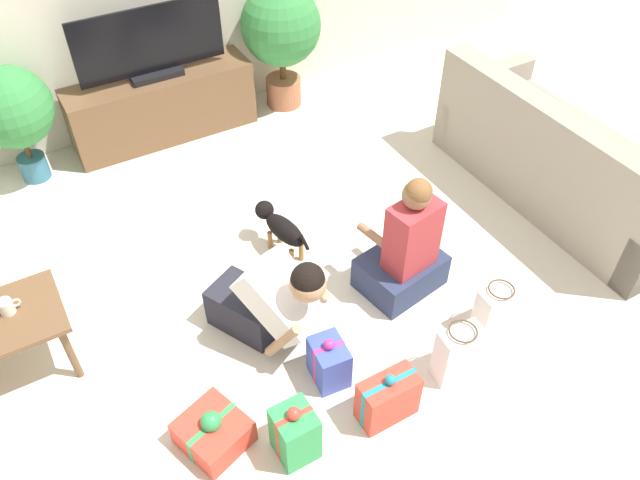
{
  "coord_description": "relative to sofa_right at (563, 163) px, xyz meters",
  "views": [
    {
      "loc": [
        -1.03,
        -2.29,
        3.11
      ],
      "look_at": [
        0.35,
        0.12,
        0.45
      ],
      "focal_mm": 35.0,
      "sensor_mm": 36.0,
      "label": 1
    }
  ],
  "objects": [
    {
      "name": "person_sitting",
      "position": [
        -1.58,
        -0.2,
        0.01
      ],
      "size": [
        0.58,
        0.54,
        0.92
      ],
      "rotation": [
        0.0,
        0.0,
        3.31
      ],
      "color": "#283351",
      "rests_on": "ground_plane"
    },
    {
      "name": "gift_box_d",
      "position": [
        -2.36,
        -0.57,
        -0.16
      ],
      "size": [
        0.21,
        0.25,
        0.34
      ],
      "rotation": [
        0.0,
        0.0,
        -0.1
      ],
      "color": "#3D51BC",
      "rests_on": "ground_plane"
    },
    {
      "name": "dog",
      "position": [
        -2.12,
        0.51,
        -0.08
      ],
      "size": [
        0.22,
        0.55,
        0.33
      ],
      "rotation": [
        0.0,
        0.0,
        3.35
      ],
      "color": "black",
      "rests_on": "ground_plane"
    },
    {
      "name": "potted_plant_back_right",
      "position": [
        -1.2,
        2.24,
        0.41
      ],
      "size": [
        0.69,
        0.69,
        1.11
      ],
      "color": "#A36042",
      "rests_on": "ground_plane"
    },
    {
      "name": "gift_bag_b",
      "position": [
        -1.29,
        -0.76,
        -0.14
      ],
      "size": [
        0.25,
        0.16,
        0.36
      ],
      "rotation": [
        0.0,
        0.0,
        -0.03
      ],
      "color": "white",
      "rests_on": "ground_plane"
    },
    {
      "name": "tv_console",
      "position": [
        -2.32,
        2.29,
        -0.02
      ],
      "size": [
        1.54,
        0.4,
        0.56
      ],
      "color": "brown",
      "rests_on": "ground_plane"
    },
    {
      "name": "gift_box_b",
      "position": [
        -2.21,
        -0.94,
        -0.15
      ],
      "size": [
        0.33,
        0.17,
        0.36
      ],
      "rotation": [
        0.0,
        0.0,
        0.0
      ],
      "color": "red",
      "rests_on": "ground_plane"
    },
    {
      "name": "potted_plant_back_left",
      "position": [
        -3.44,
        2.24,
        0.32
      ],
      "size": [
        0.61,
        0.61,
        0.95
      ],
      "color": "#336B84",
      "rests_on": "ground_plane"
    },
    {
      "name": "sofa_right",
      "position": [
        0.0,
        0.0,
        0.0
      ],
      "size": [
        0.86,
        2.09,
        0.86
      ],
      "rotation": [
        0.0,
        0.0,
        1.57
      ],
      "color": "gray",
      "rests_on": "ground_plane"
    },
    {
      "name": "tv",
      "position": [
        -2.32,
        2.29,
        0.51
      ],
      "size": [
        1.2,
        0.2,
        0.58
      ],
      "color": "black",
      "rests_on": "tv_console"
    },
    {
      "name": "gift_box_c",
      "position": [
        -2.75,
        -0.88,
        -0.13
      ],
      "size": [
        0.21,
        0.21,
        0.4
      ],
      "rotation": [
        0.0,
        0.0,
        0.01
      ],
      "color": "#2D934C",
      "rests_on": "ground_plane"
    },
    {
      "name": "gift_bag_a",
      "position": [
        -1.72,
        -0.91,
        -0.11
      ],
      "size": [
        0.26,
        0.18,
        0.4
      ],
      "rotation": [
        0.0,
        0.0,
        -0.09
      ],
      "color": "white",
      "rests_on": "ground_plane"
    },
    {
      "name": "mug",
      "position": [
        -3.83,
        0.39,
        0.21
      ],
      "size": [
        0.12,
        0.08,
        0.09
      ],
      "color": "silver",
      "rests_on": "coffee_table"
    },
    {
      "name": "person_kneeling",
      "position": [
        -2.51,
        -0.15,
        0.04
      ],
      "size": [
        0.62,
        0.8,
        0.78
      ],
      "rotation": [
        0.0,
        0.0,
        0.47
      ],
      "color": "#23232D",
      "rests_on": "ground_plane"
    },
    {
      "name": "gift_box_a",
      "position": [
        -3.1,
        -0.62,
        -0.22
      ],
      "size": [
        0.41,
        0.42,
        0.25
      ],
      "rotation": [
        0.0,
        0.0,
        0.33
      ],
      "color": "red",
      "rests_on": "ground_plane"
    },
    {
      "name": "ground_plane",
      "position": [
        -2.42,
        -0.07,
        -0.31
      ],
      "size": [
        16.0,
        16.0,
        0.0
      ],
      "primitive_type": "plane",
      "color": "beige"
    }
  ]
}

